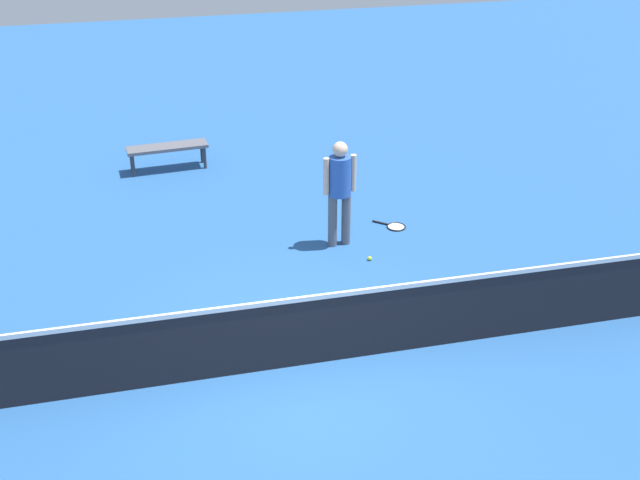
# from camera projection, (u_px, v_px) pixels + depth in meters

# --- Properties ---
(ground_plane) EXTENTS (40.00, 40.00, 0.00)m
(ground_plane) POSITION_uv_depth(u_px,v_px,m) (296.00, 366.00, 9.60)
(ground_plane) COLOR #265693
(court_net) EXTENTS (10.09, 0.09, 1.07)m
(court_net) POSITION_uv_depth(u_px,v_px,m) (295.00, 331.00, 9.37)
(court_net) COLOR #4C4C51
(court_net) RESTS_ON ground_plane
(player_near_side) EXTENTS (0.53, 0.37, 1.70)m
(player_near_side) POSITION_uv_depth(u_px,v_px,m) (340.00, 185.00, 11.90)
(player_near_side) COLOR #595960
(player_near_side) RESTS_ON ground_plane
(tennis_racket_near_player) EXTENTS (0.55, 0.52, 0.03)m
(tennis_racket_near_player) POSITION_uv_depth(u_px,v_px,m) (395.00, 226.00, 12.89)
(tennis_racket_near_player) COLOR black
(tennis_racket_near_player) RESTS_ON ground_plane
(tennis_ball_near_player) EXTENTS (0.07, 0.07, 0.07)m
(tennis_ball_near_player) POSITION_uv_depth(u_px,v_px,m) (370.00, 258.00, 11.90)
(tennis_ball_near_player) COLOR #C6E033
(tennis_ball_near_player) RESTS_ON ground_plane
(tennis_ball_by_net) EXTENTS (0.07, 0.07, 0.07)m
(tennis_ball_by_net) POSITION_uv_depth(u_px,v_px,m) (441.00, 286.00, 11.19)
(tennis_ball_by_net) COLOR #C6E033
(tennis_ball_by_net) RESTS_ON ground_plane
(tennis_ball_midcourt) EXTENTS (0.07, 0.07, 0.07)m
(tennis_ball_midcourt) POSITION_uv_depth(u_px,v_px,m) (172.00, 323.00, 10.36)
(tennis_ball_midcourt) COLOR #C6E033
(tennis_ball_midcourt) RESTS_ON ground_plane
(tennis_ball_baseline) EXTENTS (0.07, 0.07, 0.07)m
(tennis_ball_baseline) POSITION_uv_depth(u_px,v_px,m) (493.00, 281.00, 11.30)
(tennis_ball_baseline) COLOR #C6E033
(tennis_ball_baseline) RESTS_ON ground_plane
(courtside_bench) EXTENTS (1.53, 0.52, 0.48)m
(courtside_bench) POSITION_uv_depth(u_px,v_px,m) (167.00, 149.00, 14.85)
(courtside_bench) COLOR #595960
(courtside_bench) RESTS_ON ground_plane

